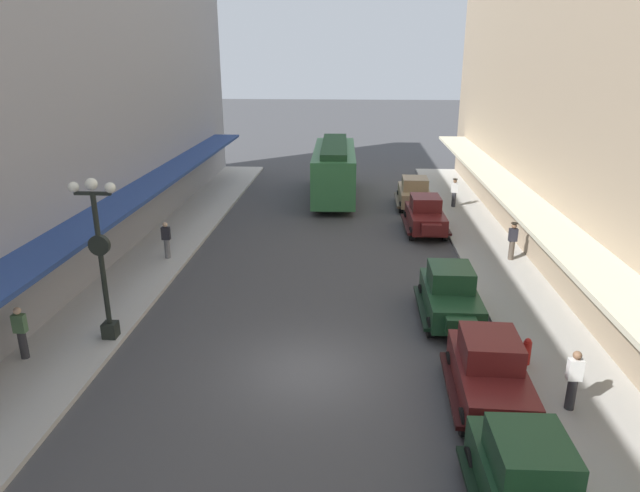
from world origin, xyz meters
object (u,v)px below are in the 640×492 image
(pedestrian_0, at_px, (21,332))
(pedestrian_5, at_px, (573,380))
(streetcar, at_px, (334,168))
(pedestrian_1, at_px, (512,241))
(fire_hydrant, at_px, (527,351))
(parked_car_2, at_px, (531,486))
(lamp_post_with_clock, at_px, (100,253))
(parked_car_1, at_px, (450,293))
(pedestrian_3, at_px, (166,240))
(parked_car_3, at_px, (490,371))
(parked_car_4, at_px, (425,214))
(parked_car_0, at_px, (414,192))
(pedestrian_4, at_px, (454,192))

(pedestrian_0, bearing_deg, pedestrian_5, -6.04)
(streetcar, xyz_separation_m, pedestrian_1, (8.19, -11.27, -0.89))
(fire_hydrant, bearing_deg, pedestrian_1, 78.60)
(parked_car_2, distance_m, lamp_post_with_clock, 13.23)
(pedestrian_0, bearing_deg, parked_car_1, 16.10)
(pedestrian_1, height_order, pedestrian_3, pedestrian_1)
(pedestrian_3, bearing_deg, parked_car_2, -50.71)
(parked_car_3, xyz_separation_m, pedestrian_0, (-13.28, 1.25, 0.05))
(streetcar, relative_size, pedestrian_3, 5.89)
(streetcar, height_order, pedestrian_3, streetcar)
(fire_hydrant, bearing_deg, streetcar, 107.47)
(parked_car_4, xyz_separation_m, lamp_post_with_clock, (-11.30, -12.43, 2.04))
(fire_hydrant, distance_m, pedestrian_1, 9.17)
(fire_hydrant, relative_size, pedestrian_0, 0.50)
(parked_car_0, height_order, streetcar, streetcar)
(parked_car_4, xyz_separation_m, pedestrian_5, (1.95, -15.48, 0.05))
(pedestrian_5, bearing_deg, pedestrian_3, 142.81)
(parked_car_1, distance_m, parked_car_4, 10.11)
(pedestrian_5, bearing_deg, fire_hydrant, 102.80)
(parked_car_0, xyz_separation_m, parked_car_3, (0.07, -20.06, 0.00))
(parked_car_0, bearing_deg, pedestrian_3, -139.56)
(parked_car_3, distance_m, pedestrian_1, 11.30)
(lamp_post_with_clock, relative_size, pedestrian_1, 3.09)
(streetcar, bearing_deg, parked_car_2, -79.72)
(parked_car_2, distance_m, streetcar, 26.68)
(pedestrian_0, bearing_deg, pedestrian_3, 80.35)
(parked_car_4, bearing_deg, pedestrian_4, 64.83)
(streetcar, height_order, lamp_post_with_clock, lamp_post_with_clock)
(parked_car_1, bearing_deg, parked_car_3, -87.21)
(lamp_post_with_clock, height_order, fire_hydrant, lamp_post_with_clock)
(parked_car_0, bearing_deg, lamp_post_with_clock, -122.78)
(fire_hydrant, height_order, pedestrian_4, pedestrian_4)
(parked_car_4, xyz_separation_m, streetcar, (-4.92, 6.95, 0.96))
(parked_car_4, height_order, fire_hydrant, parked_car_4)
(pedestrian_1, relative_size, pedestrian_4, 1.00)
(parked_car_4, distance_m, streetcar, 8.57)
(streetcar, distance_m, pedestrian_3, 13.86)
(pedestrian_4, height_order, pedestrian_5, pedestrian_4)
(parked_car_0, xyz_separation_m, pedestrian_3, (-11.71, -9.98, 0.05))
(pedestrian_0, height_order, pedestrian_4, pedestrian_4)
(parked_car_1, distance_m, pedestrian_3, 12.60)
(parked_car_0, bearing_deg, parked_car_4, -88.75)
(parked_car_3, bearing_deg, parked_car_0, 90.21)
(parked_car_3, height_order, pedestrian_0, parked_car_3)
(fire_hydrant, bearing_deg, parked_car_4, 96.24)
(parked_car_1, relative_size, pedestrian_5, 2.60)
(parked_car_2, bearing_deg, parked_car_0, 89.87)
(parked_car_1, height_order, fire_hydrant, parked_car_1)
(parked_car_2, relative_size, pedestrian_3, 2.61)
(pedestrian_0, bearing_deg, parked_car_2, -22.36)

